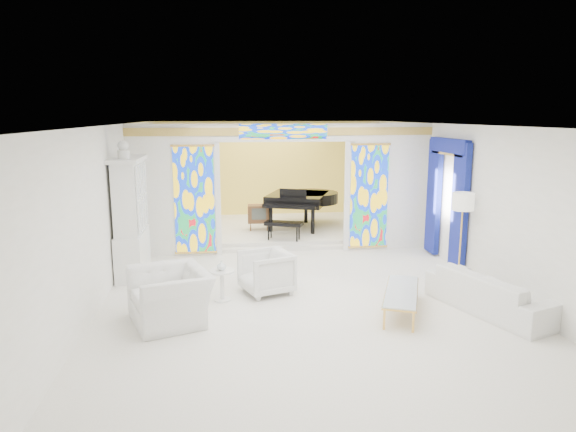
{
  "coord_description": "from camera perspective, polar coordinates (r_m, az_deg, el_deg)",
  "views": [
    {
      "loc": [
        -1.41,
        -9.71,
        3.19
      ],
      "look_at": [
        -0.12,
        0.2,
        1.21
      ],
      "focal_mm": 32.0,
      "sensor_mm": 36.0,
      "label": 1
    }
  ],
  "objects": [
    {
      "name": "floor",
      "position": [
        10.32,
        0.8,
        -6.83
      ],
      "size": [
        12.0,
        12.0,
        0.0
      ],
      "primitive_type": "plane",
      "color": "white",
      "rests_on": "ground"
    },
    {
      "name": "ceiling",
      "position": [
        9.81,
        0.85,
        10.08
      ],
      "size": [
        7.0,
        12.0,
        0.02
      ],
      "primitive_type": "cube",
      "color": "white",
      "rests_on": "wall_back"
    },
    {
      "name": "wall_back",
      "position": [
        15.86,
        -2.3,
        5.05
      ],
      "size": [
        7.0,
        0.02,
        3.0
      ],
      "primitive_type": "cube",
      "color": "white",
      "rests_on": "floor"
    },
    {
      "name": "wall_front",
      "position": [
        4.31,
        12.6,
        -12.14
      ],
      "size": [
        7.0,
        0.02,
        3.0
      ],
      "primitive_type": "cube",
      "color": "white",
      "rests_on": "floor"
    },
    {
      "name": "wall_left",
      "position": [
        10.07,
        -19.29,
        0.9
      ],
      "size": [
        0.02,
        12.0,
        3.0
      ],
      "primitive_type": "cube",
      "color": "white",
      "rests_on": "floor"
    },
    {
      "name": "wall_right",
      "position": [
        11.01,
        19.17,
        1.73
      ],
      "size": [
        0.02,
        12.0,
        3.0
      ],
      "primitive_type": "cube",
      "color": "white",
      "rests_on": "floor"
    },
    {
      "name": "partition_wall",
      "position": [
        11.89,
        -0.56,
        3.76
      ],
      "size": [
        7.0,
        0.22,
        3.0
      ],
      "color": "white",
      "rests_on": "floor"
    },
    {
      "name": "stained_glass_left",
      "position": [
        11.77,
        -10.36,
        1.76
      ],
      "size": [
        0.9,
        0.04,
        2.4
      ],
      "primitive_type": "cube",
      "color": "gold",
      "rests_on": "partition_wall"
    },
    {
      "name": "stained_glass_right",
      "position": [
        12.25,
        8.98,
        2.17
      ],
      "size": [
        0.9,
        0.04,
        2.4
      ],
      "primitive_type": "cube",
      "color": "gold",
      "rests_on": "partition_wall"
    },
    {
      "name": "stained_glass_transom",
      "position": [
        11.69,
        -0.51,
        9.37
      ],
      "size": [
        2.0,
        0.04,
        0.34
      ],
      "primitive_type": "cube",
      "color": "gold",
      "rests_on": "partition_wall"
    },
    {
      "name": "alcove_platform",
      "position": [
        14.22,
        -1.57,
        -1.41
      ],
      "size": [
        6.8,
        3.8,
        0.18
      ],
      "primitive_type": "cube",
      "color": "white",
      "rests_on": "floor"
    },
    {
      "name": "gold_curtain_back",
      "position": [
        15.74,
        -2.26,
        5.01
      ],
      "size": [
        6.7,
        0.1,
        2.9
      ],
      "primitive_type": "cube",
      "color": "#EDD052",
      "rests_on": "wall_back"
    },
    {
      "name": "chandelier",
      "position": [
        13.82,
        -0.74,
        8.53
      ],
      "size": [
        0.48,
        0.48,
        0.3
      ],
      "primitive_type": "cylinder",
      "color": "gold",
      "rests_on": "ceiling"
    },
    {
      "name": "blue_drapes",
      "position": [
        11.58,
        17.21,
        2.68
      ],
      "size": [
        0.14,
        1.85,
        2.65
      ],
      "color": "navy",
      "rests_on": "wall_right"
    },
    {
      "name": "china_cabinet",
      "position": [
        10.65,
        -17.05,
        -0.24
      ],
      "size": [
        0.56,
        1.46,
        2.72
      ],
      "color": "white",
      "rests_on": "floor"
    },
    {
      "name": "armchair_left",
      "position": [
        8.29,
        -12.95,
        -8.68
      ],
      "size": [
        1.47,
        1.57,
        0.83
      ],
      "primitive_type": "imported",
      "rotation": [
        0.0,
        0.0,
        -1.23
      ],
      "color": "silver",
      "rests_on": "floor"
    },
    {
      "name": "armchair_right",
      "position": [
        9.35,
        -2.44,
        -6.27
      ],
      "size": [
        1.07,
        1.06,
        0.77
      ],
      "primitive_type": "imported",
      "rotation": [
        0.0,
        0.0,
        -1.23
      ],
      "color": "white",
      "rests_on": "floor"
    },
    {
      "name": "sofa",
      "position": [
        9.15,
        21.7,
        -7.87
      ],
      "size": [
        1.56,
        2.4,
        0.65
      ],
      "primitive_type": "imported",
      "rotation": [
        0.0,
        0.0,
        1.91
      ],
      "color": "white",
      "rests_on": "floor"
    },
    {
      "name": "side_table",
      "position": [
        9.05,
        -7.36,
        -7.13
      ],
      "size": [
        0.48,
        0.48,
        0.55
      ],
      "rotation": [
        0.0,
        0.0,
        -0.09
      ],
      "color": "white",
      "rests_on": "floor"
    },
    {
      "name": "vase",
      "position": [
        8.97,
        -7.4,
        -5.46
      ],
      "size": [
        0.2,
        0.2,
        0.17
      ],
      "primitive_type": "imported",
      "rotation": [
        0.0,
        0.0,
        0.3
      ],
      "color": "silver",
      "rests_on": "side_table"
    },
    {
      "name": "coffee_table",
      "position": [
        8.67,
        12.5,
        -8.28
      ],
      "size": [
        1.11,
        1.74,
        0.37
      ],
      "rotation": [
        0.0,
        0.0,
        -0.39
      ],
      "color": "silver",
      "rests_on": "floor"
    },
    {
      "name": "floor_lamp",
      "position": [
        10.46,
        18.85,
        1.08
      ],
      "size": [
        0.54,
        0.54,
        1.72
      ],
      "rotation": [
        0.0,
        0.0,
        -0.38
      ],
      "color": "gold",
      "rests_on": "floor"
    },
    {
      "name": "grand_piano",
      "position": [
        13.95,
        1.72,
        1.9
      ],
      "size": [
        2.41,
        2.93,
        1.13
      ],
      "rotation": [
        0.0,
        0.0,
        -0.37
      ],
      "color": "black",
      "rests_on": "alcove_platform"
    },
    {
      "name": "tv_console",
      "position": [
        13.6,
        -3.26,
        0.25
      ],
      "size": [
        0.6,
        0.43,
        0.67
      ],
      "rotation": [
        0.0,
        0.0,
        -0.06
      ],
      "color": "brown",
      "rests_on": "alcove_platform"
    }
  ]
}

